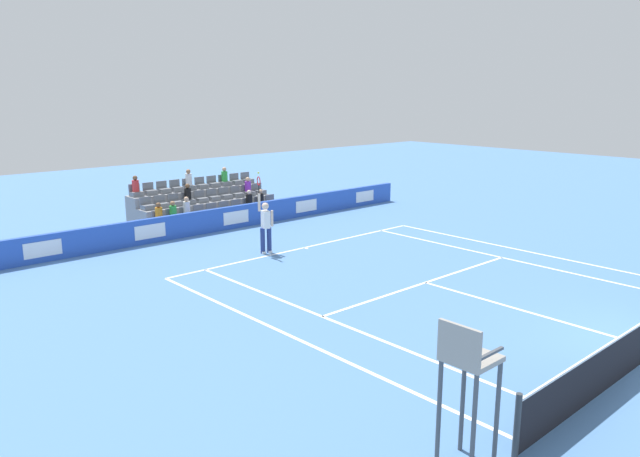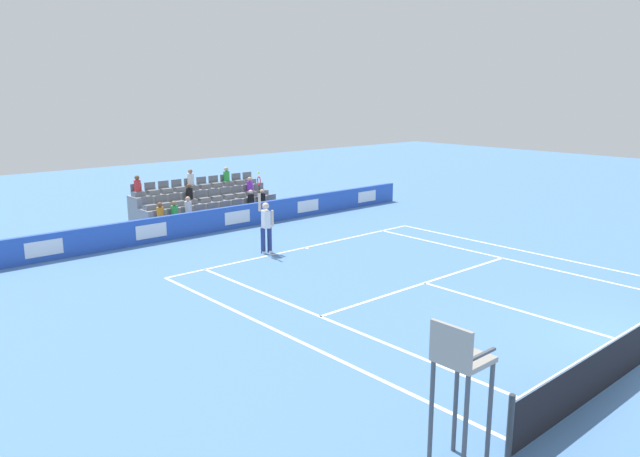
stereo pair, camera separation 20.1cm
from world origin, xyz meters
The scene contains 13 objects.
line_baseline centered at (0.00, -11.89, 0.00)m, with size 10.97×0.10×0.01m, color white.
line_service centered at (0.00, -6.40, 0.00)m, with size 8.23×0.10×0.01m, color white.
line_centre_service centered at (0.00, -3.20, 0.00)m, with size 0.10×6.40×0.01m, color white.
line_singles_sideline_left centered at (4.12, -5.95, 0.00)m, with size 0.10×11.89×0.01m, color white.
line_singles_sideline_right centered at (-4.12, -5.95, 0.00)m, with size 0.10×11.89×0.01m, color white.
line_doubles_sideline_left centered at (5.49, -5.95, 0.00)m, with size 0.10×11.89×0.01m, color white.
line_doubles_sideline_right centered at (-5.49, -5.95, 0.00)m, with size 0.10×11.89×0.01m, color white.
line_centre_mark centered at (0.00, -11.79, 0.00)m, with size 0.10×0.20×0.01m, color white.
sponsor_barrier centered at (0.00, -16.26, 0.46)m, with size 19.01×0.22×0.92m.
tennis_player centered at (1.45, -12.24, 0.99)m, with size 0.51×0.42×2.85m.
umpire_chair centered at (6.76, -0.39, 1.52)m, with size 0.70×0.70×2.34m.
stadium_stand centered at (0.01, -18.57, 0.55)m, with size 6.20×2.85×2.18m.
loose_tennis_ball centered at (3.00, -2.88, 0.03)m, with size 0.07×0.07×0.07m, color #D1E533.
Camera 2 is at (13.59, 4.30, 5.50)m, focal length 34.07 mm.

